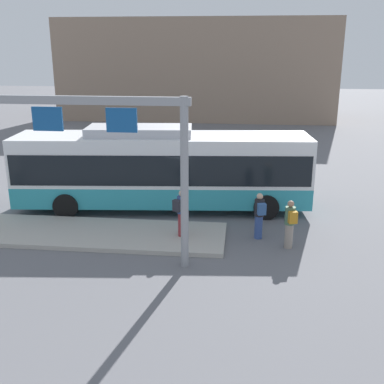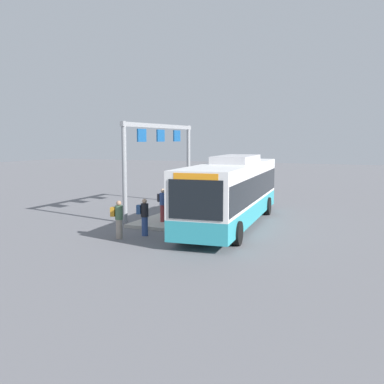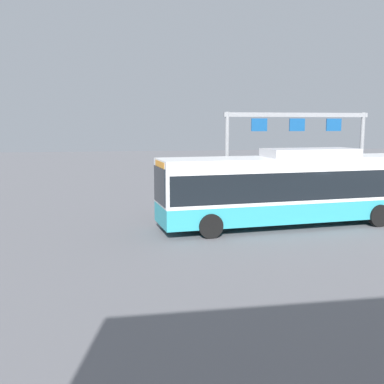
{
  "view_description": "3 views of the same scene",
  "coord_description": "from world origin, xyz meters",
  "px_view_note": "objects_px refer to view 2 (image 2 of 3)",
  "views": [
    {
      "loc": [
        3.24,
        -18.29,
        6.52
      ],
      "look_at": [
        1.41,
        -1.73,
        1.3
      ],
      "focal_mm": 43.65,
      "sensor_mm": 36.0,
      "label": 1
    },
    {
      "loc": [
        21.16,
        7.05,
        4.29
      ],
      "look_at": [
        2.4,
        -1.13,
        1.88
      ],
      "focal_mm": 42.08,
      "sensor_mm": 36.0,
      "label": 2
    },
    {
      "loc": [
        7.93,
        19.01,
        4.52
      ],
      "look_at": [
        4.13,
        -1.98,
        1.36
      ],
      "focal_mm": 42.71,
      "sensor_mm": 36.0,
      "label": 3
    }
  ],
  "objects_px": {
    "bus_main": "(232,189)",
    "person_waiting_near": "(144,216)",
    "trash_bin": "(217,196)",
    "person_boarding": "(118,218)",
    "person_waiting_mid": "(163,204)"
  },
  "relations": [
    {
      "from": "bus_main",
      "to": "person_waiting_near",
      "type": "bearing_deg",
      "value": -41.01
    },
    {
      "from": "bus_main",
      "to": "trash_bin",
      "type": "distance_m",
      "value": 7.21
    },
    {
      "from": "trash_bin",
      "to": "person_waiting_near",
      "type": "bearing_deg",
      "value": 2.09
    },
    {
      "from": "person_boarding",
      "to": "person_waiting_mid",
      "type": "relative_size",
      "value": 1.0
    },
    {
      "from": "person_waiting_mid",
      "to": "trash_bin",
      "type": "height_order",
      "value": "person_waiting_mid"
    },
    {
      "from": "bus_main",
      "to": "person_waiting_mid",
      "type": "bearing_deg",
      "value": -74.75
    },
    {
      "from": "trash_bin",
      "to": "person_waiting_mid",
      "type": "bearing_deg",
      "value": -0.58
    },
    {
      "from": "person_waiting_near",
      "to": "trash_bin",
      "type": "height_order",
      "value": "person_waiting_near"
    },
    {
      "from": "person_waiting_near",
      "to": "trash_bin",
      "type": "relative_size",
      "value": 1.86
    },
    {
      "from": "bus_main",
      "to": "person_boarding",
      "type": "relative_size",
      "value": 7.24
    },
    {
      "from": "person_boarding",
      "to": "person_waiting_near",
      "type": "xyz_separation_m",
      "value": [
        -0.99,
        0.7,
        0.0
      ]
    },
    {
      "from": "bus_main",
      "to": "person_waiting_mid",
      "type": "distance_m",
      "value": 3.57
    },
    {
      "from": "bus_main",
      "to": "person_waiting_near",
      "type": "relative_size",
      "value": 7.24
    },
    {
      "from": "person_waiting_near",
      "to": "person_waiting_mid",
      "type": "height_order",
      "value": "person_waiting_mid"
    },
    {
      "from": "bus_main",
      "to": "person_waiting_mid",
      "type": "xyz_separation_m",
      "value": [
        1.22,
        -3.26,
        -0.76
      ]
    }
  ]
}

